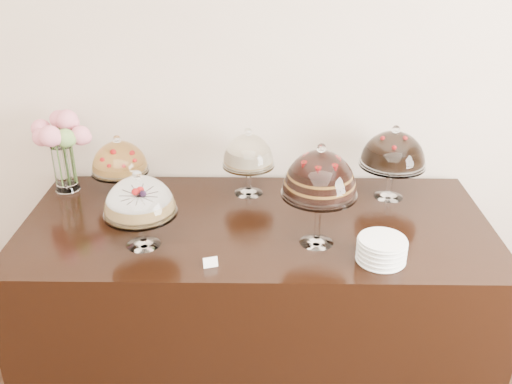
{
  "coord_description": "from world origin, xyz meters",
  "views": [
    {
      "loc": [
        -0.12,
        0.1,
        2.21
      ],
      "look_at": [
        -0.15,
        2.4,
        1.08
      ],
      "focal_mm": 40.0,
      "sensor_mm": 36.0,
      "label": 1
    }
  ],
  "objects_px": {
    "cake_stand_sugar_sponge": "(139,199)",
    "cake_stand_choco_layer": "(320,177)",
    "cake_stand_cheesecake": "(248,153)",
    "cake_stand_fruit_tart": "(119,160)",
    "flower_vase": "(60,142)",
    "display_counter": "(256,299)",
    "cake_stand_dark_choco": "(393,152)",
    "plate_stack": "(382,250)"
  },
  "relations": [
    {
      "from": "cake_stand_choco_layer",
      "to": "cake_stand_dark_choco",
      "type": "height_order",
      "value": "cake_stand_choco_layer"
    },
    {
      "from": "cake_stand_sugar_sponge",
      "to": "cake_stand_choco_layer",
      "type": "bearing_deg",
      "value": 2.18
    },
    {
      "from": "display_counter",
      "to": "cake_stand_choco_layer",
      "type": "relative_size",
      "value": 4.7
    },
    {
      "from": "cake_stand_cheesecake",
      "to": "plate_stack",
      "type": "bearing_deg",
      "value": -48.16
    },
    {
      "from": "cake_stand_cheesecake",
      "to": "cake_stand_fruit_tart",
      "type": "height_order",
      "value": "cake_stand_cheesecake"
    },
    {
      "from": "cake_stand_dark_choco",
      "to": "cake_stand_fruit_tart",
      "type": "relative_size",
      "value": 1.17
    },
    {
      "from": "display_counter",
      "to": "flower_vase",
      "type": "distance_m",
      "value": 1.27
    },
    {
      "from": "display_counter",
      "to": "plate_stack",
      "type": "bearing_deg",
      "value": -32.03
    },
    {
      "from": "cake_stand_dark_choco",
      "to": "cake_stand_choco_layer",
      "type": "bearing_deg",
      "value": -131.56
    },
    {
      "from": "flower_vase",
      "to": "cake_stand_dark_choco",
      "type": "bearing_deg",
      "value": -1.94
    },
    {
      "from": "cake_stand_fruit_tart",
      "to": "plate_stack",
      "type": "relative_size",
      "value": 1.63
    },
    {
      "from": "cake_stand_cheesecake",
      "to": "cake_stand_fruit_tart",
      "type": "xyz_separation_m",
      "value": [
        -0.65,
        -0.04,
        -0.02
      ]
    },
    {
      "from": "cake_stand_fruit_tart",
      "to": "plate_stack",
      "type": "xyz_separation_m",
      "value": [
        1.22,
        -0.6,
        -0.15
      ]
    },
    {
      "from": "cake_stand_cheesecake",
      "to": "plate_stack",
      "type": "distance_m",
      "value": 0.87
    },
    {
      "from": "cake_stand_dark_choco",
      "to": "flower_vase",
      "type": "xyz_separation_m",
      "value": [
        -1.67,
        0.06,
        0.02
      ]
    },
    {
      "from": "flower_vase",
      "to": "plate_stack",
      "type": "relative_size",
      "value": 2.09
    },
    {
      "from": "display_counter",
      "to": "flower_vase",
      "type": "xyz_separation_m",
      "value": [
        -1.0,
        0.33,
        0.72
      ]
    },
    {
      "from": "cake_stand_dark_choco",
      "to": "cake_stand_fruit_tart",
      "type": "height_order",
      "value": "cake_stand_dark_choco"
    },
    {
      "from": "cake_stand_dark_choco",
      "to": "display_counter",
      "type": "bearing_deg",
      "value": -157.93
    },
    {
      "from": "cake_stand_sugar_sponge",
      "to": "cake_stand_choco_layer",
      "type": "distance_m",
      "value": 0.77
    },
    {
      "from": "display_counter",
      "to": "plate_stack",
      "type": "distance_m",
      "value": 0.8
    },
    {
      "from": "cake_stand_sugar_sponge",
      "to": "flower_vase",
      "type": "distance_m",
      "value": 0.74
    },
    {
      "from": "display_counter",
      "to": "plate_stack",
      "type": "xyz_separation_m",
      "value": [
        0.53,
        -0.33,
        0.5
      ]
    },
    {
      "from": "cake_stand_choco_layer",
      "to": "flower_vase",
      "type": "height_order",
      "value": "cake_stand_choco_layer"
    },
    {
      "from": "plate_stack",
      "to": "cake_stand_sugar_sponge",
      "type": "bearing_deg",
      "value": 173.5
    },
    {
      "from": "cake_stand_dark_choco",
      "to": "cake_stand_fruit_tart",
      "type": "distance_m",
      "value": 1.37
    },
    {
      "from": "cake_stand_dark_choco",
      "to": "flower_vase",
      "type": "distance_m",
      "value": 1.67
    },
    {
      "from": "cake_stand_sugar_sponge",
      "to": "cake_stand_dark_choco",
      "type": "xyz_separation_m",
      "value": [
        1.17,
        0.49,
        0.03
      ]
    },
    {
      "from": "cake_stand_sugar_sponge",
      "to": "cake_stand_fruit_tart",
      "type": "height_order",
      "value": "cake_stand_sugar_sponge"
    },
    {
      "from": "cake_stand_choco_layer",
      "to": "plate_stack",
      "type": "relative_size",
      "value": 2.32
    },
    {
      "from": "cake_stand_fruit_tart",
      "to": "plate_stack",
      "type": "bearing_deg",
      "value": -26.12
    },
    {
      "from": "cake_stand_choco_layer",
      "to": "cake_stand_fruit_tart",
      "type": "relative_size",
      "value": 1.42
    },
    {
      "from": "display_counter",
      "to": "cake_stand_dark_choco",
      "type": "distance_m",
      "value": 1.01
    },
    {
      "from": "cake_stand_sugar_sponge",
      "to": "cake_stand_choco_layer",
      "type": "height_order",
      "value": "cake_stand_choco_layer"
    },
    {
      "from": "cake_stand_sugar_sponge",
      "to": "flower_vase",
      "type": "relative_size",
      "value": 0.85
    },
    {
      "from": "cake_stand_cheesecake",
      "to": "plate_stack",
      "type": "relative_size",
      "value": 1.76
    },
    {
      "from": "display_counter",
      "to": "cake_stand_sugar_sponge",
      "type": "xyz_separation_m",
      "value": [
        -0.49,
        -0.21,
        0.67
      ]
    },
    {
      "from": "cake_stand_cheesecake",
      "to": "cake_stand_fruit_tart",
      "type": "relative_size",
      "value": 1.08
    },
    {
      "from": "cake_stand_dark_choco",
      "to": "plate_stack",
      "type": "relative_size",
      "value": 1.91
    },
    {
      "from": "display_counter",
      "to": "cake_stand_cheesecake",
      "type": "relative_size",
      "value": 6.18
    },
    {
      "from": "display_counter",
      "to": "cake_stand_choco_layer",
      "type": "xyz_separation_m",
      "value": [
        0.27,
        -0.18,
        0.77
      ]
    },
    {
      "from": "cake_stand_fruit_tart",
      "to": "flower_vase",
      "type": "height_order",
      "value": "flower_vase"
    }
  ]
}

